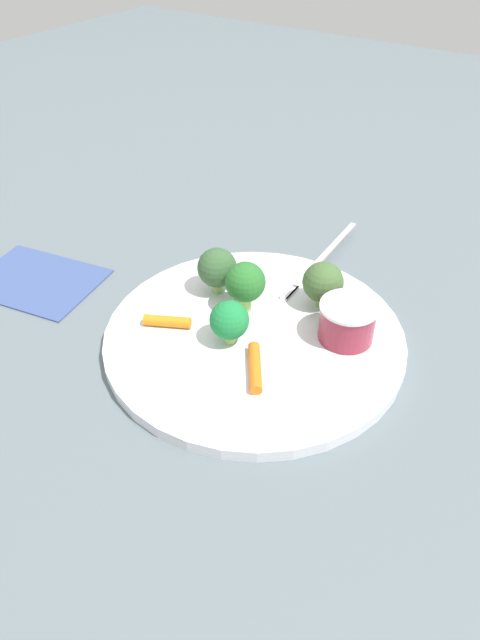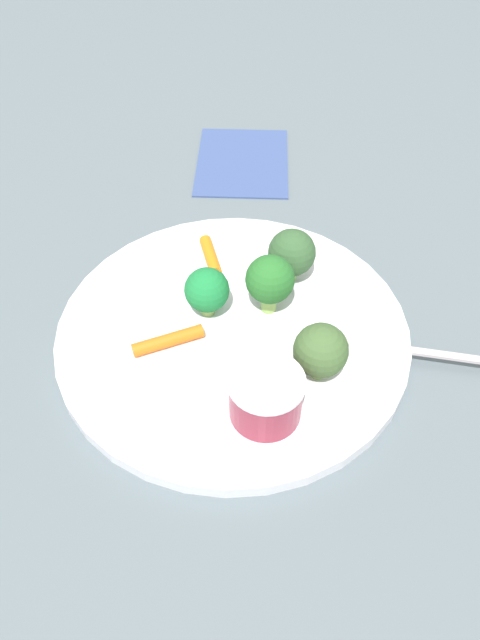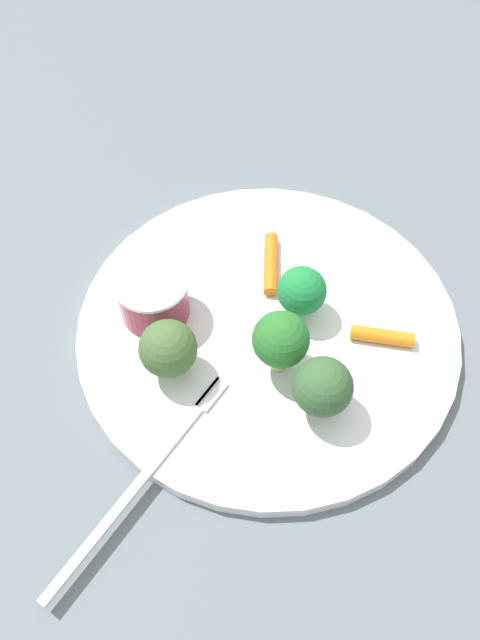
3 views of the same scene
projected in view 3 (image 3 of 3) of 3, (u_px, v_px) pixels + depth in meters
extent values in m
plane|color=slate|center=(267.00, 333.00, 0.53)|extent=(2.40, 2.40, 0.00)
cylinder|color=white|center=(268.00, 328.00, 0.53)|extent=(0.30, 0.30, 0.01)
cylinder|color=maroon|center=(153.00, 298.00, 0.51)|extent=(0.05, 0.05, 0.04)
cylinder|color=silver|center=(151.00, 282.00, 0.50)|extent=(0.06, 0.06, 0.00)
cylinder|color=#8EC466|center=(319.00, 402.00, 0.47)|extent=(0.01, 0.01, 0.01)
sphere|color=#335831|center=(323.00, 387.00, 0.46)|extent=(0.04, 0.04, 0.04)
cylinder|color=#95BA63|center=(300.00, 307.00, 0.52)|extent=(0.01, 0.01, 0.01)
sphere|color=#1C7D3B|center=(302.00, 291.00, 0.51)|extent=(0.04, 0.04, 0.04)
cylinder|color=#9AC261|center=(279.00, 358.00, 0.49)|extent=(0.01, 0.01, 0.02)
sphere|color=#286B2A|center=(281.00, 339.00, 0.47)|extent=(0.04, 0.04, 0.04)
cylinder|color=#87BB5A|center=(171.00, 365.00, 0.49)|extent=(0.01, 0.01, 0.01)
sphere|color=#415F32|center=(168.00, 349.00, 0.47)|extent=(0.04, 0.04, 0.04)
cylinder|color=orange|center=(271.00, 264.00, 0.55)|extent=(0.04, 0.06, 0.01)
cylinder|color=orange|center=(382.00, 336.00, 0.51)|extent=(0.05, 0.03, 0.01)
cube|color=#C0B5B8|center=(127.00, 498.00, 0.44)|extent=(0.01, 0.16, 0.00)
cube|color=#C0B5B8|center=(205.00, 391.00, 0.49)|extent=(0.00, 0.03, 0.00)
cube|color=#C0B5B8|center=(209.00, 393.00, 0.49)|extent=(0.00, 0.03, 0.00)
cube|color=#C0B5B8|center=(213.00, 395.00, 0.48)|extent=(0.00, 0.03, 0.00)
cube|color=#C0B5B8|center=(217.00, 398.00, 0.48)|extent=(0.00, 0.03, 0.00)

